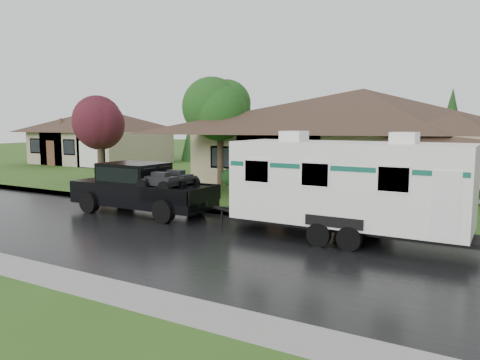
# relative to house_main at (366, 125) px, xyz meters

# --- Properties ---
(ground) EXTENTS (140.00, 140.00, 0.00)m
(ground) POSITION_rel_house_main_xyz_m (-2.29, -13.84, -3.59)
(ground) COLOR #32581B
(ground) RESTS_ON ground
(road) EXTENTS (140.00, 8.00, 0.01)m
(road) POSITION_rel_house_main_xyz_m (-2.29, -15.84, -3.59)
(road) COLOR black
(road) RESTS_ON ground
(curb) EXTENTS (140.00, 0.50, 0.15)m
(curb) POSITION_rel_house_main_xyz_m (-2.29, -11.59, -3.52)
(curb) COLOR gray
(curb) RESTS_ON ground
(lawn) EXTENTS (140.00, 26.00, 0.15)m
(lawn) POSITION_rel_house_main_xyz_m (-2.29, 1.16, -3.52)
(lawn) COLOR #32581B
(lawn) RESTS_ON ground
(house_main) EXTENTS (19.44, 10.80, 6.90)m
(house_main) POSITION_rel_house_main_xyz_m (0.00, 0.00, 0.00)
(house_main) COLOR tan
(house_main) RESTS_ON lawn
(house_far) EXTENTS (10.80, 8.64, 5.80)m
(house_far) POSITION_rel_house_main_xyz_m (-24.07, 2.02, -0.62)
(house_far) COLOR tan
(house_far) RESTS_ON lawn
(tree_left_green) EXTENTS (3.79, 3.79, 6.27)m
(tree_left_green) POSITION_rel_house_main_xyz_m (-7.13, -4.81, 0.91)
(tree_left_green) COLOR #382B1E
(tree_left_green) RESTS_ON lawn
(tree_red) EXTENTS (3.11, 3.11, 5.15)m
(tree_red) POSITION_rel_house_main_xyz_m (-14.21, -7.41, 0.12)
(tree_red) COLOR #382B1E
(tree_red) RESTS_ON lawn
(shrub_row) EXTENTS (13.60, 1.00, 1.00)m
(shrub_row) POSITION_rel_house_main_xyz_m (-0.29, -4.54, -2.94)
(shrub_row) COLOR #143814
(shrub_row) RESTS_ON lawn
(pickup_truck) EXTENTS (6.29, 2.39, 2.10)m
(pickup_truck) POSITION_rel_house_main_xyz_m (-5.72, -13.23, -2.47)
(pickup_truck) COLOR black
(pickup_truck) RESTS_ON ground
(travel_trailer) EXTENTS (7.76, 2.73, 3.48)m
(travel_trailer) POSITION_rel_house_main_xyz_m (3.10, -13.23, -1.74)
(travel_trailer) COLOR white
(travel_trailer) RESTS_ON ground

